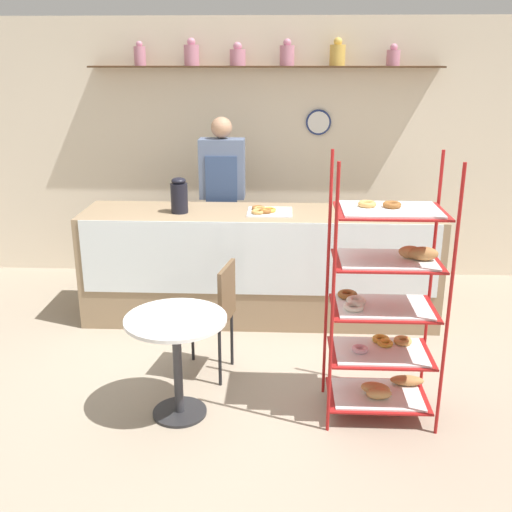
{
  "coord_description": "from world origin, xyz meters",
  "views": [
    {
      "loc": [
        0.2,
        -3.93,
        2.3
      ],
      "look_at": [
        0.0,
        0.43,
        0.85
      ],
      "focal_mm": 42.0,
      "sensor_mm": 36.0,
      "label": 1
    }
  ],
  "objects_px": {
    "coffee_carafe": "(179,196)",
    "donut_tray_counter": "(266,211)",
    "pastry_rack": "(384,310)",
    "person_worker": "(223,200)",
    "cafe_chair": "(215,308)",
    "cafe_table": "(177,343)"
  },
  "relations": [
    {
      "from": "coffee_carafe",
      "to": "donut_tray_counter",
      "type": "bearing_deg",
      "value": 1.99
    },
    {
      "from": "cafe_table",
      "to": "cafe_chair",
      "type": "xyz_separation_m",
      "value": [
        0.19,
        0.56,
        0.01
      ]
    },
    {
      "from": "pastry_rack",
      "to": "coffee_carafe",
      "type": "height_order",
      "value": "pastry_rack"
    },
    {
      "from": "cafe_table",
      "to": "donut_tray_counter",
      "type": "bearing_deg",
      "value": 71.79
    },
    {
      "from": "person_worker",
      "to": "cafe_table",
      "type": "height_order",
      "value": "person_worker"
    },
    {
      "from": "cafe_chair",
      "to": "cafe_table",
      "type": "bearing_deg",
      "value": -8.24
    },
    {
      "from": "pastry_rack",
      "to": "coffee_carafe",
      "type": "xyz_separation_m",
      "value": [
        -1.57,
        1.49,
        0.41
      ]
    },
    {
      "from": "cafe_table",
      "to": "coffee_carafe",
      "type": "height_order",
      "value": "coffee_carafe"
    },
    {
      "from": "cafe_table",
      "to": "donut_tray_counter",
      "type": "relative_size",
      "value": 1.81
    },
    {
      "from": "coffee_carafe",
      "to": "cafe_table",
      "type": "bearing_deg",
      "value": -81.88
    },
    {
      "from": "person_worker",
      "to": "donut_tray_counter",
      "type": "bearing_deg",
      "value": -54.17
    },
    {
      "from": "cafe_table",
      "to": "donut_tray_counter",
      "type": "xyz_separation_m",
      "value": [
        0.53,
        1.61,
        0.49
      ]
    },
    {
      "from": "pastry_rack",
      "to": "person_worker",
      "type": "height_order",
      "value": "person_worker"
    },
    {
      "from": "coffee_carafe",
      "to": "donut_tray_counter",
      "type": "relative_size",
      "value": 0.8
    },
    {
      "from": "cafe_chair",
      "to": "coffee_carafe",
      "type": "bearing_deg",
      "value": -147.03
    },
    {
      "from": "person_worker",
      "to": "cafe_chair",
      "type": "height_order",
      "value": "person_worker"
    },
    {
      "from": "pastry_rack",
      "to": "coffee_carafe",
      "type": "distance_m",
      "value": 2.2
    },
    {
      "from": "coffee_carafe",
      "to": "pastry_rack",
      "type": "bearing_deg",
      "value": -43.45
    },
    {
      "from": "cafe_table",
      "to": "pastry_rack",
      "type": "bearing_deg",
      "value": 4.07
    },
    {
      "from": "pastry_rack",
      "to": "person_worker",
      "type": "distance_m",
      "value": 2.48
    },
    {
      "from": "pastry_rack",
      "to": "donut_tray_counter",
      "type": "relative_size",
      "value": 4.46
    },
    {
      "from": "pastry_rack",
      "to": "cafe_chair",
      "type": "xyz_separation_m",
      "value": [
        -1.15,
        0.46,
        -0.21
      ]
    }
  ]
}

